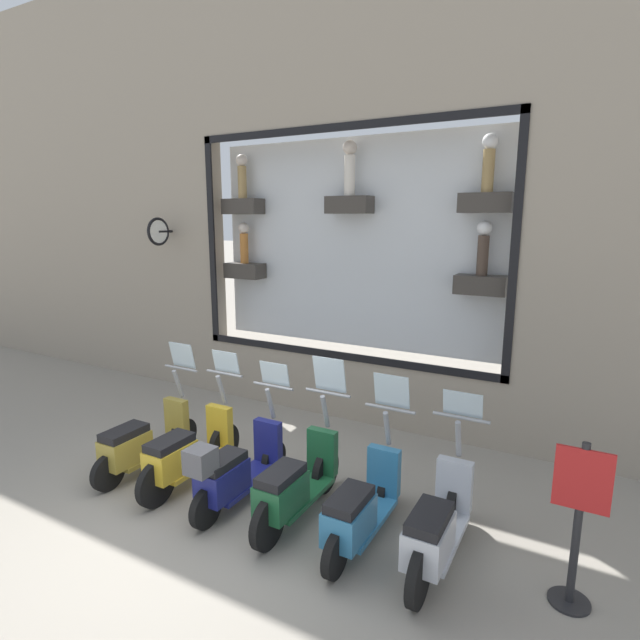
# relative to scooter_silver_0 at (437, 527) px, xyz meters

# --- Properties ---
(ground_plane) EXTENTS (120.00, 120.00, 0.00)m
(ground_plane) POSITION_rel_scooter_silver_0_xyz_m (-0.48, 2.53, -0.45)
(ground_plane) COLOR gray
(building_facade) EXTENTS (1.19, 36.00, 7.87)m
(building_facade) POSITION_rel_scooter_silver_0_xyz_m (3.13, 2.53, 3.55)
(building_facade) COLOR gray
(building_facade) RESTS_ON ground_plane
(scooter_silver_0) EXTENTS (1.81, 0.61, 1.56)m
(scooter_silver_0) POSITION_rel_scooter_silver_0_xyz_m (0.00, 0.00, 0.00)
(scooter_silver_0) COLOR black
(scooter_silver_0) RESTS_ON ground_plane
(scooter_teal_1) EXTENTS (1.79, 0.61, 1.63)m
(scooter_teal_1) POSITION_rel_scooter_silver_0_xyz_m (-0.01, 0.80, -0.03)
(scooter_teal_1) COLOR black
(scooter_teal_1) RESTS_ON ground_plane
(scooter_green_2) EXTENTS (1.81, 0.60, 1.73)m
(scooter_green_2) POSITION_rel_scooter_silver_0_xyz_m (0.00, 1.61, 0.01)
(scooter_green_2) COLOR black
(scooter_green_2) RESTS_ON ground_plane
(scooter_navy_3) EXTENTS (1.79, 0.61, 1.55)m
(scooter_navy_3) POSITION_rel_scooter_silver_0_xyz_m (-0.07, 2.41, 0.01)
(scooter_navy_3) COLOR black
(scooter_navy_3) RESTS_ON ground_plane
(scooter_yellow_4) EXTENTS (1.81, 0.60, 1.59)m
(scooter_yellow_4) POSITION_rel_scooter_silver_0_xyz_m (0.00, 3.21, 0.00)
(scooter_yellow_4) COLOR black
(scooter_yellow_4) RESTS_ON ground_plane
(scooter_olive_5) EXTENTS (1.79, 0.60, 1.61)m
(scooter_olive_5) POSITION_rel_scooter_silver_0_xyz_m (-0.01, 4.02, -0.03)
(scooter_olive_5) COLOR black
(scooter_olive_5) RESTS_ON ground_plane
(shop_sign_post) EXTENTS (0.36, 0.45, 1.53)m
(shop_sign_post) POSITION_rel_scooter_silver_0_xyz_m (0.12, -1.18, 0.37)
(shop_sign_post) COLOR #232326
(shop_sign_post) RESTS_ON ground_plane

